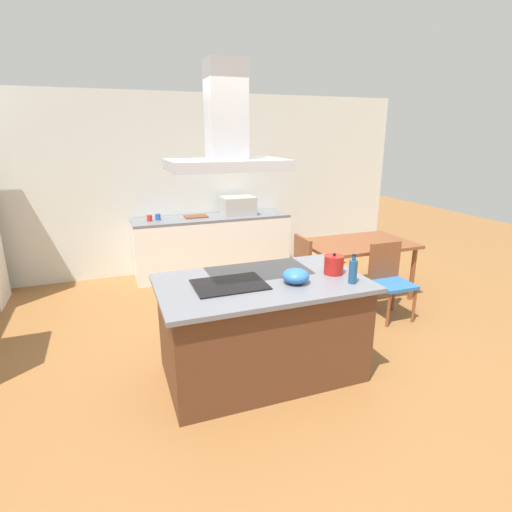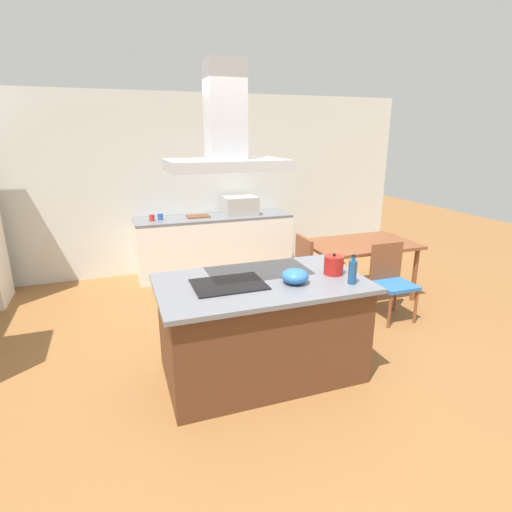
{
  "view_description": "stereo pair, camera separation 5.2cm",
  "coord_description": "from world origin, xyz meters",
  "px_view_note": "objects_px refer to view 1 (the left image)",
  "views": [
    {
      "loc": [
        -1.19,
        -3.04,
        2.12
      ],
      "look_at": [
        0.09,
        0.4,
        1.0
      ],
      "focal_mm": 28.29,
      "sensor_mm": 36.0,
      "label": 1
    },
    {
      "loc": [
        -1.14,
        -3.06,
        2.12
      ],
      "look_at": [
        0.09,
        0.4,
        1.0
      ],
      "focal_mm": 28.29,
      "sensor_mm": 36.0,
      "label": 2
    }
  ],
  "objects_px": {
    "tea_kettle": "(334,265)",
    "coffee_mug_blue": "(158,217)",
    "olive_oil_bottle": "(353,271)",
    "coffee_mug_red": "(149,218)",
    "range_hood": "(226,136)",
    "mixing_bowl": "(296,276)",
    "dining_table": "(358,248)",
    "cooktop": "(230,284)",
    "chair_at_left_end": "(294,267)",
    "countertop_microwave": "(238,206)",
    "chair_facing_island": "(389,276)",
    "cutting_board": "(196,216)"
  },
  "relations": [
    {
      "from": "olive_oil_bottle",
      "to": "coffee_mug_blue",
      "type": "distance_m",
      "value": 3.44
    },
    {
      "from": "mixing_bowl",
      "to": "chair_at_left_end",
      "type": "distance_m",
      "value": 1.65
    },
    {
      "from": "cooktop",
      "to": "tea_kettle",
      "type": "xyz_separation_m",
      "value": [
        0.97,
        -0.05,
        0.08
      ]
    },
    {
      "from": "countertop_microwave",
      "to": "range_hood",
      "type": "relative_size",
      "value": 0.56
    },
    {
      "from": "countertop_microwave",
      "to": "coffee_mug_red",
      "type": "distance_m",
      "value": 1.36
    },
    {
      "from": "olive_oil_bottle",
      "to": "range_hood",
      "type": "bearing_deg",
      "value": 162.43
    },
    {
      "from": "coffee_mug_blue",
      "to": "cooktop",
      "type": "bearing_deg",
      "value": -85.71
    },
    {
      "from": "dining_table",
      "to": "chair_facing_island",
      "type": "distance_m",
      "value": 0.68
    },
    {
      "from": "mixing_bowl",
      "to": "coffee_mug_blue",
      "type": "bearing_deg",
      "value": 103.97
    },
    {
      "from": "olive_oil_bottle",
      "to": "chair_facing_island",
      "type": "bearing_deg",
      "value": 38.91
    },
    {
      "from": "dining_table",
      "to": "tea_kettle",
      "type": "bearing_deg",
      "value": -131.46
    },
    {
      "from": "mixing_bowl",
      "to": "range_hood",
      "type": "xyz_separation_m",
      "value": [
        -0.54,
        0.15,
        1.14
      ]
    },
    {
      "from": "dining_table",
      "to": "chair_at_left_end",
      "type": "distance_m",
      "value": 0.93
    },
    {
      "from": "coffee_mug_blue",
      "to": "range_hood",
      "type": "xyz_separation_m",
      "value": [
        0.22,
        -2.91,
        1.16
      ]
    },
    {
      "from": "cooktop",
      "to": "coffee_mug_blue",
      "type": "relative_size",
      "value": 6.67
    },
    {
      "from": "dining_table",
      "to": "chair_at_left_end",
      "type": "height_order",
      "value": "chair_at_left_end"
    },
    {
      "from": "chair_facing_island",
      "to": "range_hood",
      "type": "relative_size",
      "value": 0.99
    },
    {
      "from": "cooktop",
      "to": "countertop_microwave",
      "type": "bearing_deg",
      "value": 70.69
    },
    {
      "from": "dining_table",
      "to": "range_hood",
      "type": "relative_size",
      "value": 1.56
    },
    {
      "from": "coffee_mug_red",
      "to": "range_hood",
      "type": "bearing_deg",
      "value": -83.17
    },
    {
      "from": "mixing_bowl",
      "to": "chair_at_left_end",
      "type": "height_order",
      "value": "mixing_bowl"
    },
    {
      "from": "cooktop",
      "to": "olive_oil_bottle",
      "type": "xyz_separation_m",
      "value": [
        0.99,
        -0.31,
        0.1
      ]
    },
    {
      "from": "mixing_bowl",
      "to": "range_hood",
      "type": "height_order",
      "value": "range_hood"
    },
    {
      "from": "cutting_board",
      "to": "chair_facing_island",
      "type": "relative_size",
      "value": 0.38
    },
    {
      "from": "coffee_mug_red",
      "to": "chair_at_left_end",
      "type": "distance_m",
      "value": 2.28
    },
    {
      "from": "olive_oil_bottle",
      "to": "mixing_bowl",
      "type": "distance_m",
      "value": 0.48
    },
    {
      "from": "chair_at_left_end",
      "to": "range_hood",
      "type": "xyz_separation_m",
      "value": [
        -1.23,
        -1.28,
        1.59
      ]
    },
    {
      "from": "cooktop",
      "to": "mixing_bowl",
      "type": "height_order",
      "value": "mixing_bowl"
    },
    {
      "from": "tea_kettle",
      "to": "coffee_mug_blue",
      "type": "bearing_deg",
      "value": 111.85
    },
    {
      "from": "olive_oil_bottle",
      "to": "mixing_bowl",
      "type": "bearing_deg",
      "value": 159.69
    },
    {
      "from": "tea_kettle",
      "to": "coffee_mug_blue",
      "type": "xyz_separation_m",
      "value": [
        -1.19,
        2.96,
        -0.04
      ]
    },
    {
      "from": "olive_oil_bottle",
      "to": "countertop_microwave",
      "type": "bearing_deg",
      "value": 89.73
    },
    {
      "from": "dining_table",
      "to": "olive_oil_bottle",
      "type": "bearing_deg",
      "value": -125.8
    },
    {
      "from": "olive_oil_bottle",
      "to": "coffee_mug_blue",
      "type": "bearing_deg",
      "value": 110.61
    },
    {
      "from": "cutting_board",
      "to": "chair_at_left_end",
      "type": "bearing_deg",
      "value": -62.03
    },
    {
      "from": "mixing_bowl",
      "to": "coffee_mug_blue",
      "type": "height_order",
      "value": "mixing_bowl"
    },
    {
      "from": "cooktop",
      "to": "mixing_bowl",
      "type": "xyz_separation_m",
      "value": [
        0.54,
        -0.15,
        0.06
      ]
    },
    {
      "from": "mixing_bowl",
      "to": "dining_table",
      "type": "bearing_deg",
      "value": 41.69
    },
    {
      "from": "countertop_microwave",
      "to": "cutting_board",
      "type": "bearing_deg",
      "value": 175.66
    },
    {
      "from": "olive_oil_bottle",
      "to": "cooktop",
      "type": "bearing_deg",
      "value": 162.43
    },
    {
      "from": "cooktop",
      "to": "countertop_microwave",
      "type": "relative_size",
      "value": 1.2
    },
    {
      "from": "range_hood",
      "to": "countertop_microwave",
      "type": "bearing_deg",
      "value": 70.69
    },
    {
      "from": "coffee_mug_red",
      "to": "dining_table",
      "type": "relative_size",
      "value": 0.06
    },
    {
      "from": "mixing_bowl",
      "to": "range_hood",
      "type": "distance_m",
      "value": 1.27
    },
    {
      "from": "mixing_bowl",
      "to": "cutting_board",
      "type": "relative_size",
      "value": 0.68
    },
    {
      "from": "chair_facing_island",
      "to": "cooktop",
      "type": "bearing_deg",
      "value": -164.04
    },
    {
      "from": "cooktop",
      "to": "range_hood",
      "type": "bearing_deg",
      "value": 0.0
    },
    {
      "from": "dining_table",
      "to": "range_hood",
      "type": "distance_m",
      "value": 2.88
    },
    {
      "from": "chair_facing_island",
      "to": "chair_at_left_end",
      "type": "height_order",
      "value": "same"
    },
    {
      "from": "coffee_mug_blue",
      "to": "chair_facing_island",
      "type": "bearing_deg",
      "value": -44.19
    }
  ]
}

